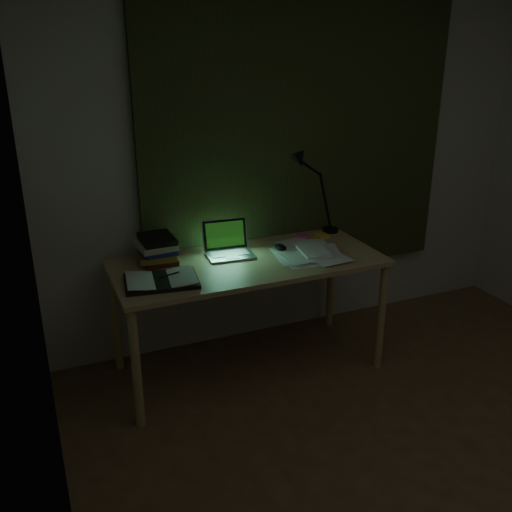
{
  "coord_description": "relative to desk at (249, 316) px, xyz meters",
  "views": [
    {
      "loc": [
        -1.76,
        -1.42,
        2.02
      ],
      "look_at": [
        -0.54,
        1.44,
        0.82
      ],
      "focal_mm": 40.0,
      "sensor_mm": 36.0,
      "label": 1
    }
  ],
  "objects": [
    {
      "name": "sticky_yellow",
      "position": [
        0.63,
        0.21,
        0.38
      ],
      "size": [
        0.08,
        0.08,
        0.02
      ],
      "primitive_type": "cube",
      "rotation": [
        0.0,
        0.0,
        0.05
      ],
      "color": "yellow",
      "rests_on": "desk"
    },
    {
      "name": "curtain",
      "position": [
        0.54,
        0.4,
        1.08
      ],
      "size": [
        2.2,
        0.06,
        2.0
      ],
      "primitive_type": "cube",
      "color": "#2C3118",
      "rests_on": "wall_back"
    },
    {
      "name": "wall_back",
      "position": [
        0.54,
        0.44,
        0.88
      ],
      "size": [
        3.5,
        0.0,
        2.5
      ],
      "primitive_type": "cube",
      "color": "beige",
      "rests_on": "ground"
    },
    {
      "name": "desk_lamp",
      "position": [
        0.74,
        0.29,
        0.67
      ],
      "size": [
        0.42,
        0.35,
        0.58
      ],
      "primitive_type": null,
      "rotation": [
        0.0,
        0.0,
        -0.13
      ],
      "color": "black",
      "rests_on": "desk"
    },
    {
      "name": "mouse",
      "position": [
        0.26,
        0.09,
        0.39
      ],
      "size": [
        0.08,
        0.11,
        0.04
      ],
      "primitive_type": "ellipsoid",
      "rotation": [
        0.0,
        0.0,
        0.15
      ],
      "color": "black",
      "rests_on": "desk"
    },
    {
      "name": "open_textbook",
      "position": [
        -0.57,
        -0.13,
        0.39
      ],
      "size": [
        0.43,
        0.33,
        0.03
      ],
      "primitive_type": null,
      "rotation": [
        0.0,
        0.0,
        -0.14
      ],
      "color": "silver",
      "rests_on": "desk"
    },
    {
      "name": "loose_papers",
      "position": [
        0.36,
        -0.04,
        0.38
      ],
      "size": [
        0.48,
        0.49,
        0.02
      ],
      "primitive_type": null,
      "rotation": [
        0.0,
        0.0,
        -0.35
      ],
      "color": "white",
      "rests_on": "desk"
    },
    {
      "name": "laptop",
      "position": [
        -0.08,
        0.11,
        0.48
      ],
      "size": [
        0.31,
        0.34,
        0.2
      ],
      "primitive_type": null,
      "rotation": [
        0.0,
        0.0,
        -0.09
      ],
      "color": "#A4A4A8",
      "rests_on": "desk"
    },
    {
      "name": "sticky_pink",
      "position": [
        0.5,
        0.26,
        0.38
      ],
      "size": [
        0.11,
        0.11,
        0.02
      ],
      "primitive_type": "cube",
      "rotation": [
        0.0,
        0.0,
        -0.41
      ],
      "color": "#EE5C8E",
      "rests_on": "desk"
    },
    {
      "name": "desk",
      "position": [
        0.0,
        0.0,
        0.0
      ],
      "size": [
        1.64,
        0.72,
        0.75
      ],
      "primitive_type": null,
      "color": "tan",
      "rests_on": "floor"
    },
    {
      "name": "wall_left",
      "position": [
        -1.21,
        -1.56,
        0.88
      ],
      "size": [
        0.0,
        4.0,
        2.5
      ],
      "primitive_type": "cube",
      "color": "beige",
      "rests_on": "ground"
    },
    {
      "name": "book_stack",
      "position": [
        -0.51,
        0.21,
        0.46
      ],
      "size": [
        0.22,
        0.26,
        0.17
      ],
      "primitive_type": null,
      "rotation": [
        0.0,
        0.0,
        0.05
      ],
      "color": "silver",
      "rests_on": "desk"
    }
  ]
}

